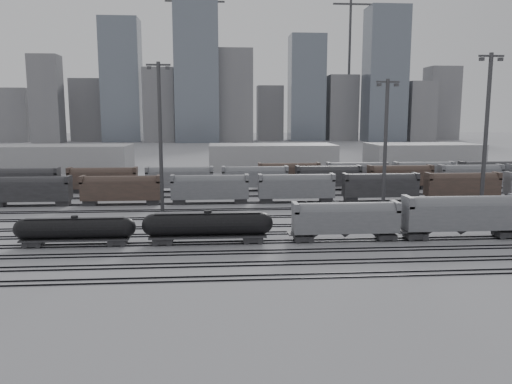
{
  "coord_description": "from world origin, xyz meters",
  "views": [
    {
      "loc": [
        -7.49,
        -64.54,
        16.94
      ],
      "look_at": [
        -0.9,
        20.13,
        4.0
      ],
      "focal_mm": 35.0,
      "sensor_mm": 36.0,
      "label": 1
    }
  ],
  "objects": [
    {
      "name": "light_mast_d",
      "position": [
        39.03,
        19.01,
        14.64
      ],
      "size": [
        4.41,
        0.71,
        27.59
      ],
      "color": "#3A3A3C",
      "rests_on": "ground"
    },
    {
      "name": "bg_string_mid",
      "position": [
        18.0,
        48.0,
        2.8
      ],
      "size": [
        151.0,
        3.0,
        5.6
      ],
      "color": "#242326",
      "rests_on": "ground"
    },
    {
      "name": "warehouse_right",
      "position": [
        60.0,
        95.0,
        4.0
      ],
      "size": [
        35.0,
        18.0,
        8.0
      ],
      "primitive_type": "cube",
      "color": "#A8A8AB",
      "rests_on": "ground"
    },
    {
      "name": "tank_car_a",
      "position": [
        -26.21,
        1.0,
        2.25
      ],
      "size": [
        15.71,
        2.62,
        3.88
      ],
      "color": "#242326",
      "rests_on": "ground"
    },
    {
      "name": "crane_left",
      "position": [
        -28.74,
        305.0,
        57.39
      ],
      "size": [
        42.0,
        1.8,
        100.0
      ],
      "color": "#3A3A3C",
      "rests_on": "ground"
    },
    {
      "name": "warehouse_left",
      "position": [
        -60.0,
        95.0,
        4.0
      ],
      "size": [
        50.0,
        18.0,
        8.0
      ],
      "primitive_type": "cube",
      "color": "#A8A8AB",
      "rests_on": "ground"
    },
    {
      "name": "light_mast_c",
      "position": [
        18.72,
        11.68,
        11.99
      ],
      "size": [
        3.62,
        0.58,
        22.59
      ],
      "color": "#3A3A3C",
      "rests_on": "ground"
    },
    {
      "name": "bg_string_far",
      "position": [
        35.5,
        56.0,
        2.8
      ],
      "size": [
        66.0,
        3.0,
        5.6
      ],
      "color": "brown",
      "rests_on": "ground"
    },
    {
      "name": "tracks",
      "position": [
        0.0,
        17.5,
        0.08
      ],
      "size": [
        220.0,
        71.5,
        0.16
      ],
      "color": "black",
      "rests_on": "ground"
    },
    {
      "name": "hopper_car_b",
      "position": [
        26.34,
        1.0,
        3.62
      ],
      "size": [
        16.4,
        3.26,
        5.87
      ],
      "color": "#242326",
      "rests_on": "ground"
    },
    {
      "name": "bg_string_near",
      "position": [
        8.0,
        32.0,
        2.8
      ],
      "size": [
        151.0,
        3.0,
        5.6
      ],
      "color": "slate",
      "rests_on": "ground"
    },
    {
      "name": "tank_car_b",
      "position": [
        -8.84,
        1.0,
        2.5
      ],
      "size": [
        17.48,
        2.91,
        4.32
      ],
      "color": "#242326",
      "rests_on": "ground"
    },
    {
      "name": "skyline",
      "position": [
        10.84,
        280.0,
        34.73
      ],
      "size": [
        316.0,
        22.4,
        95.0
      ],
      "color": "gray",
      "rests_on": "ground"
    },
    {
      "name": "light_mast_b",
      "position": [
        -17.42,
        24.41,
        13.9
      ],
      "size": [
        4.19,
        0.67,
        26.2
      ],
      "color": "#3A3A3C",
      "rests_on": "ground"
    },
    {
      "name": "hopper_car_a",
      "position": [
        9.88,
        1.0,
        3.22
      ],
      "size": [
        14.55,
        2.89,
        5.2
      ],
      "color": "#242326",
      "rests_on": "ground"
    },
    {
      "name": "ground",
      "position": [
        0.0,
        0.0,
        0.0
      ],
      "size": [
        900.0,
        900.0,
        0.0
      ],
      "primitive_type": "plane",
      "color": "#A2A2A7",
      "rests_on": "ground"
    },
    {
      "name": "warehouse_mid",
      "position": [
        10.0,
        95.0,
        4.0
      ],
      "size": [
        40.0,
        18.0,
        8.0
      ],
      "primitive_type": "cube",
      "color": "#A8A8AB",
      "rests_on": "ground"
    },
    {
      "name": "crane_right",
      "position": [
        91.26,
        305.0,
        57.39
      ],
      "size": [
        42.0,
        1.8,
        100.0
      ],
      "color": "#3A3A3C",
      "rests_on": "ground"
    }
  ]
}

